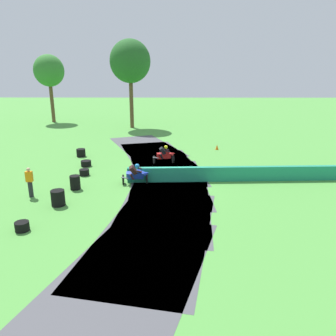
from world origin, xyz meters
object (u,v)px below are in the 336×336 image
tire_stack_mid_a (58,198)px  traffic_cone (217,147)px  track_marshal (30,182)px  tire_stack_extra_a (86,163)px  tire_stack_near (22,226)px  motorcycle_lead_blue (136,174)px  tire_stack_far (84,172)px  tire_stack_extra_b (81,153)px  motorcycle_chase_red (165,155)px  tire_stack_mid_b (75,182)px

tire_stack_mid_a → traffic_cone: 15.33m
track_marshal → traffic_cone: size_ratio=3.70×
tire_stack_extra_a → track_marshal: track_marshal is taller
tire_stack_near → track_marshal: 4.09m
tire_stack_mid_a → motorcycle_lead_blue: bearing=41.2°
tire_stack_extra_a → track_marshal: 6.04m
motorcycle_lead_blue → tire_stack_near: size_ratio=2.82×
tire_stack_mid_a → tire_stack_far: bearing=89.0°
tire_stack_extra_b → tire_stack_extra_a: bearing=-68.5°
tire_stack_mid_a → track_marshal: size_ratio=0.49×
motorcycle_chase_red → tire_stack_extra_b: size_ratio=2.48×
tire_stack_mid_b → traffic_cone: tire_stack_mid_b is taller
tire_stack_mid_a → tire_stack_near: bearing=-103.7°
tire_stack_extra_a → traffic_cone: size_ratio=1.60×
motorcycle_lead_blue → tire_stack_near: 7.28m
motorcycle_lead_blue → tire_stack_mid_a: bearing=-138.8°
tire_stack_far → traffic_cone: (9.49, 7.08, 0.02)m
motorcycle_chase_red → track_marshal: size_ratio=1.04×
tire_stack_mid_a → traffic_cone: tire_stack_mid_a is taller
traffic_cone → motorcycle_lead_blue: bearing=-124.1°
track_marshal → traffic_cone: track_marshal is taller
tire_stack_extra_b → traffic_cone: tire_stack_extra_b is taller
tire_stack_mid_a → tire_stack_far: size_ratio=1.29×
tire_stack_far → traffic_cone: bearing=36.7°
tire_stack_near → traffic_cone: bearing=55.1°
tire_stack_mid_b → tire_stack_far: tire_stack_mid_b is taller
tire_stack_extra_b → traffic_cone: bearing=12.1°
motorcycle_lead_blue → tire_stack_mid_b: motorcycle_lead_blue is taller
track_marshal → tire_stack_far: bearing=62.7°
tire_stack_near → tire_stack_extra_a: bearing=87.9°
motorcycle_lead_blue → tire_stack_mid_b: 3.51m
motorcycle_chase_red → tire_stack_far: size_ratio=2.74×
motorcycle_lead_blue → tire_stack_extra_b: 8.16m
motorcycle_lead_blue → tire_stack_extra_b: (-4.97, 6.47, -0.33)m
tire_stack_mid_a → tire_stack_extra_a: 6.98m
tire_stack_mid_b → tire_stack_extra_b: size_ratio=1.17×
motorcycle_lead_blue → track_marshal: 5.81m
motorcycle_lead_blue → tire_stack_extra_b: motorcycle_lead_blue is taller
tire_stack_mid_b → traffic_cone: size_ratio=1.82×
tire_stack_mid_b → traffic_cone: 13.43m
tire_stack_mid_b → track_marshal: bearing=-150.2°
tire_stack_mid_b → track_marshal: (-2.05, -1.18, 0.42)m
tire_stack_near → motorcycle_lead_blue: bearing=54.0°
tire_stack_extra_a → tire_stack_extra_b: bearing=111.5°
tire_stack_far → tire_stack_extra_a: same height
motorcycle_lead_blue → track_marshal: size_ratio=1.03×
motorcycle_chase_red → tire_stack_extra_a: (-5.54, -0.68, -0.46)m
tire_stack_near → tire_stack_extra_a: same height
motorcycle_chase_red → traffic_cone: bearing=44.8°
motorcycle_chase_red → traffic_cone: size_ratio=3.85×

